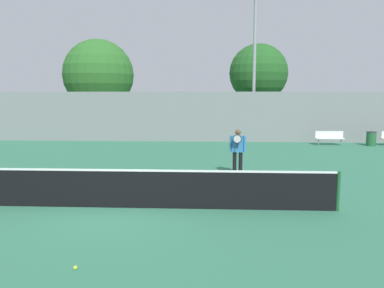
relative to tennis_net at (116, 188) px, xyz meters
name	(u,v)px	position (x,y,z in m)	size (l,w,h in m)	color
ground_plane	(116,208)	(0.00, 0.00, -0.52)	(100.00, 100.00, 0.00)	#337556
tennis_net	(116,188)	(0.00, 0.00, 0.00)	(11.57, 0.09, 1.03)	#195128
tennis_player	(238,149)	(3.48, 4.17, 0.45)	(0.59, 0.44, 1.71)	black
bench_courtside_far	(330,137)	(9.51, 12.87, -0.03)	(1.62, 0.40, 0.82)	white
light_pole_far_right	(255,47)	(5.19, 14.59, 5.36)	(0.90, 0.60, 9.31)	#939399
trash_bin	(371,139)	(11.83, 12.65, -0.10)	(0.56, 0.56, 0.84)	#235B33
tennis_ball	(75,268)	(0.19, -3.52, -0.49)	(0.07, 0.07, 0.07)	#D1E038
back_fence	(171,117)	(0.00, 14.14, 1.05)	(33.67, 0.06, 3.15)	gray
tree_green_tall	(258,73)	(6.18, 20.36, 4.08)	(4.53, 4.53, 6.89)	brown
tree_dark_dense	(98,75)	(-6.61, 20.81, 4.03)	(5.66, 5.66, 7.38)	brown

